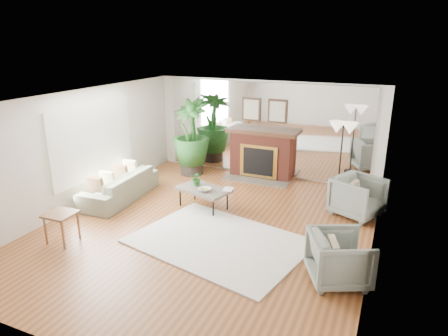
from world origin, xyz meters
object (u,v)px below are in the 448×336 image
at_px(armchair_front, 339,258).
at_px(floor_lamp, 343,135).
at_px(coffee_table, 203,190).
at_px(armchair_back, 358,197).
at_px(fireplace, 261,153).
at_px(potted_ficus, 191,135).
at_px(side_table, 61,218).
at_px(sofa, 120,186).

xyz_separation_m(armchair_front, floor_lamp, (-0.48, 3.06, 1.18)).
xyz_separation_m(coffee_table, armchair_front, (3.08, -1.65, -0.02)).
xyz_separation_m(armchair_back, armchair_front, (0.00, -2.57, -0.03)).
xyz_separation_m(fireplace, coffee_table, (-0.48, -2.41, -0.25)).
height_order(coffee_table, potted_ficus, potted_ficus).
relative_size(coffee_table, armchair_front, 1.47).
bearing_deg(potted_ficus, side_table, -94.65).
xyz_separation_m(sofa, side_table, (0.32, -2.06, 0.16)).
relative_size(coffee_table, potted_ficus, 0.62).
bearing_deg(armchair_back, sofa, 129.07).
distance_m(armchair_front, floor_lamp, 3.31).
bearing_deg(coffee_table, sofa, -171.22).
relative_size(armchair_back, armchair_front, 1.07).
xyz_separation_m(fireplace, potted_ficus, (-1.79, -0.49, 0.43)).
bearing_deg(sofa, armchair_front, 72.21).
xyz_separation_m(side_table, floor_lamp, (4.26, 3.78, 1.10)).
xyz_separation_m(fireplace, floor_lamp, (2.12, -1.00, 0.91)).
bearing_deg(fireplace, armchair_front, -57.33).
bearing_deg(armchair_back, armchair_front, -154.61).
distance_m(fireplace, armchair_back, 3.00).
relative_size(fireplace, armchair_back, 2.25).
distance_m(coffee_table, floor_lamp, 3.18).
height_order(sofa, floor_lamp, floor_lamp).
bearing_deg(armchair_front, fireplace, 7.22).
bearing_deg(armchair_back, fireplace, 85.69).
relative_size(side_table, floor_lamp, 0.30).
height_order(armchair_back, armchair_front, armchair_back).
relative_size(armchair_front, side_table, 1.53).
xyz_separation_m(coffee_table, armchair_back, (3.08, 0.93, 0.00)).
xyz_separation_m(fireplace, sofa, (-2.45, -2.71, -0.35)).
relative_size(fireplace, armchair_front, 2.40).
relative_size(side_table, potted_ficus, 0.27).
height_order(fireplace, armchair_back, fireplace).
xyz_separation_m(armchair_back, potted_ficus, (-4.39, 1.00, 0.67)).
height_order(coffee_table, sofa, sofa).
bearing_deg(potted_ficus, armchair_back, -12.79).
xyz_separation_m(sofa, floor_lamp, (4.57, 1.72, 1.26)).
xyz_separation_m(side_table, potted_ficus, (0.35, 4.28, 0.62)).
relative_size(coffee_table, sofa, 0.60).
bearing_deg(armchair_front, armchair_back, -25.45).
height_order(fireplace, side_table, fireplace).
distance_m(fireplace, potted_ficus, 1.90).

